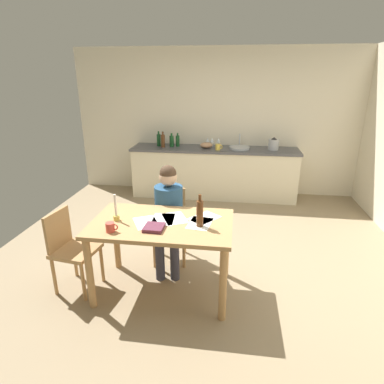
# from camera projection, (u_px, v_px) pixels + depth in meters

# --- Properties ---
(ground_plane) EXTENTS (5.20, 5.20, 0.04)m
(ground_plane) POSITION_uv_depth(u_px,v_px,m) (199.00, 260.00, 3.99)
(ground_plane) COLOR #937F60
(wall_back) EXTENTS (5.20, 0.12, 2.60)m
(wall_back) POSITION_uv_depth(u_px,v_px,m) (216.00, 123.00, 5.96)
(wall_back) COLOR silver
(wall_back) RESTS_ON ground
(kitchen_counter) EXTENTS (2.96, 0.64, 0.90)m
(kitchen_counter) POSITION_uv_depth(u_px,v_px,m) (214.00, 172.00, 5.91)
(kitchen_counter) COLOR beige
(kitchen_counter) RESTS_ON ground
(dining_table) EXTENTS (1.37, 0.82, 0.78)m
(dining_table) POSITION_uv_depth(u_px,v_px,m) (162.00, 232.00, 3.18)
(dining_table) COLOR tan
(dining_table) RESTS_ON ground
(chair_at_table) EXTENTS (0.45, 0.45, 0.86)m
(chair_at_table) POSITION_uv_depth(u_px,v_px,m) (170.00, 222.00, 3.86)
(chair_at_table) COLOR tan
(chair_at_table) RESTS_ON ground
(person_seated) EXTENTS (0.37, 0.62, 1.19)m
(person_seated) POSITION_uv_depth(u_px,v_px,m) (168.00, 211.00, 3.65)
(person_seated) COLOR navy
(person_seated) RESTS_ON ground
(chair_side_empty) EXTENTS (0.46, 0.46, 0.85)m
(chair_side_empty) POSITION_uv_depth(u_px,v_px,m) (71.00, 247.00, 3.30)
(chair_side_empty) COLOR tan
(chair_side_empty) RESTS_ON ground
(coffee_mug) EXTENTS (0.12, 0.08, 0.09)m
(coffee_mug) POSITION_uv_depth(u_px,v_px,m) (110.00, 227.00, 2.93)
(coffee_mug) COLOR #D84C3F
(coffee_mug) RESTS_ON dining_table
(candlestick) EXTENTS (0.06, 0.06, 0.27)m
(candlestick) POSITION_uv_depth(u_px,v_px,m) (116.00, 213.00, 3.15)
(candlestick) COLOR gold
(candlestick) RESTS_ON dining_table
(book_magazine) EXTENTS (0.18, 0.19, 0.03)m
(book_magazine) POSITION_uv_depth(u_px,v_px,m) (154.00, 228.00, 2.99)
(book_magazine) COLOR #602B3D
(book_magazine) RESTS_ON dining_table
(paper_letter) EXTENTS (0.25, 0.32, 0.00)m
(paper_letter) POSITION_uv_depth(u_px,v_px,m) (200.00, 223.00, 3.11)
(paper_letter) COLOR white
(paper_letter) RESTS_ON dining_table
(paper_bill) EXTENTS (0.32, 0.36, 0.00)m
(paper_bill) POSITION_uv_depth(u_px,v_px,m) (175.00, 218.00, 3.22)
(paper_bill) COLOR white
(paper_bill) RESTS_ON dining_table
(paper_envelope) EXTENTS (0.35, 0.36, 0.00)m
(paper_envelope) POSITION_uv_depth(u_px,v_px,m) (204.00, 218.00, 3.23)
(paper_envelope) COLOR white
(paper_envelope) RESTS_ON dining_table
(paper_receipt) EXTENTS (0.32, 0.36, 0.00)m
(paper_receipt) POSITION_uv_depth(u_px,v_px,m) (146.00, 222.00, 3.13)
(paper_receipt) COLOR white
(paper_receipt) RESTS_ON dining_table
(paper_notice) EXTENTS (0.23, 0.31, 0.00)m
(paper_notice) POSITION_uv_depth(u_px,v_px,m) (163.00, 219.00, 3.19)
(paper_notice) COLOR white
(paper_notice) RESTS_ON dining_table
(wine_bottle_on_table) EXTENTS (0.07, 0.07, 0.32)m
(wine_bottle_on_table) POSITION_uv_depth(u_px,v_px,m) (200.00, 213.00, 3.01)
(wine_bottle_on_table) COLOR #593319
(wine_bottle_on_table) RESTS_ON dining_table
(sink_unit) EXTENTS (0.36, 0.36, 0.24)m
(sink_unit) POSITION_uv_depth(u_px,v_px,m) (239.00, 147.00, 5.70)
(sink_unit) COLOR #B2B7BC
(sink_unit) RESTS_ON kitchen_counter
(bottle_oil) EXTENTS (0.07, 0.07, 0.27)m
(bottle_oil) POSITION_uv_depth(u_px,v_px,m) (159.00, 140.00, 5.89)
(bottle_oil) COLOR #194C23
(bottle_oil) RESTS_ON kitchen_counter
(bottle_vinegar) EXTENTS (0.07, 0.07, 0.28)m
(bottle_vinegar) POSITION_uv_depth(u_px,v_px,m) (163.00, 141.00, 5.78)
(bottle_vinegar) COLOR #593319
(bottle_vinegar) RESTS_ON kitchen_counter
(bottle_wine_red) EXTENTS (0.08, 0.08, 0.24)m
(bottle_wine_red) POSITION_uv_depth(u_px,v_px,m) (172.00, 141.00, 5.84)
(bottle_wine_red) COLOR #194C23
(bottle_wine_red) RESTS_ON kitchen_counter
(bottle_sauce) EXTENTS (0.07, 0.07, 0.24)m
(bottle_sauce) POSITION_uv_depth(u_px,v_px,m) (178.00, 141.00, 5.87)
(bottle_sauce) COLOR #194C23
(bottle_sauce) RESTS_ON kitchen_counter
(mixing_bowl) EXTENTS (0.22, 0.22, 0.10)m
(mixing_bowl) POSITION_uv_depth(u_px,v_px,m) (206.00, 145.00, 5.75)
(mixing_bowl) COLOR tan
(mixing_bowl) RESTS_ON kitchen_counter
(stovetop_kettle) EXTENTS (0.18, 0.18, 0.22)m
(stovetop_kettle) POSITION_uv_depth(u_px,v_px,m) (274.00, 144.00, 5.59)
(stovetop_kettle) COLOR #B7BABF
(stovetop_kettle) RESTS_ON kitchen_counter
(wine_glass_near_sink) EXTENTS (0.07, 0.07, 0.15)m
(wine_glass_near_sink) POSITION_uv_depth(u_px,v_px,m) (218.00, 140.00, 5.85)
(wine_glass_near_sink) COLOR silver
(wine_glass_near_sink) RESTS_ON kitchen_counter
(wine_glass_by_kettle) EXTENTS (0.07, 0.07, 0.15)m
(wine_glass_by_kettle) POSITION_uv_depth(u_px,v_px,m) (212.00, 140.00, 5.87)
(wine_glass_by_kettle) COLOR silver
(wine_glass_by_kettle) RESTS_ON kitchen_counter
(wine_glass_back_left) EXTENTS (0.07, 0.07, 0.15)m
(wine_glass_back_left) POSITION_uv_depth(u_px,v_px,m) (207.00, 140.00, 5.88)
(wine_glass_back_left) COLOR silver
(wine_glass_back_left) RESTS_ON kitchen_counter
(teacup_on_counter) EXTENTS (0.12, 0.08, 0.10)m
(teacup_on_counter) POSITION_uv_depth(u_px,v_px,m) (218.00, 147.00, 5.59)
(teacup_on_counter) COLOR #F2CC4C
(teacup_on_counter) RESTS_ON kitchen_counter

